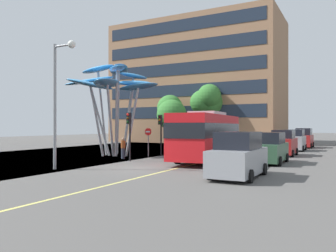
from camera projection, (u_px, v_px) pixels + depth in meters
The scene contains 16 objects.
ground at pixel (125, 169), 20.22m from camera, with size 120.00×240.00×0.10m.
red_bus at pixel (208, 134), 24.62m from camera, with size 3.56×10.60×3.52m.
leaf_sculpture at pixel (112, 83), 28.52m from camera, with size 8.34×7.99×8.25m.
traffic_light_kerb_near at pixel (129, 126), 24.11m from camera, with size 0.28×0.42×3.45m.
traffic_light_kerb_far at pixel (160, 126), 28.36m from camera, with size 0.28×0.42×3.41m.
car_parked_near at pixel (238, 156), 16.53m from camera, with size 2.07×4.50×2.21m.
car_parked_mid at pixel (270, 149), 22.83m from camera, with size 1.90×4.44×2.07m.
car_parked_far at pixel (284, 144), 28.73m from camera, with size 1.97×3.84×2.17m.
car_side_street at pixel (295, 141), 34.49m from camera, with size 2.00×3.85×2.15m.
car_far_side at pixel (304, 139), 39.30m from camera, with size 1.90×4.26×2.25m.
street_lamp at pixel (59, 88), 19.46m from camera, with size 1.61×0.44×7.30m.
tree_pavement_near at pixel (172, 114), 46.06m from camera, with size 4.77×5.17×6.81m.
tree_pavement_far at pixel (207, 101), 46.16m from camera, with size 4.39×4.47×8.13m.
pedestrian at pixel (123, 148), 25.85m from camera, with size 0.34×0.34×1.61m.
no_entry_sign at pixel (148, 138), 27.56m from camera, with size 0.60×0.12×2.33m.
backdrop_building at pixel (197, 83), 54.17m from camera, with size 25.80×12.45×18.62m.
Camera 1 is at (11.07, -16.65, 2.49)m, focal length 36.39 mm.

